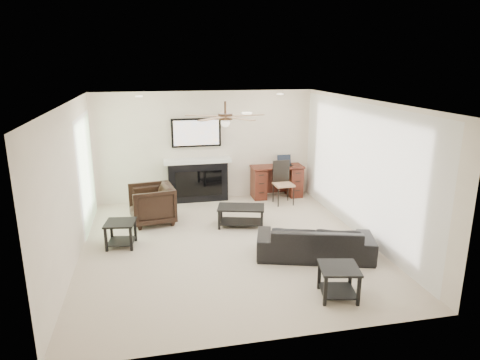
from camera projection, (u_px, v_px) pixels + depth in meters
The scene contains 10 objects.
room_shell at pixel (237, 150), 7.22m from camera, with size 5.50×5.54×2.52m.
sofa at pixel (315, 241), 7.02m from camera, with size 1.89×0.74×0.55m, color black.
armchair at pixel (152, 204), 8.50m from camera, with size 0.82×0.85×0.77m, color black.
coffee_table at pixel (241, 216), 8.37m from camera, with size 0.90×0.50×0.40m, color black.
end_table_near at pixel (338, 282), 5.83m from camera, with size 0.52×0.52×0.45m, color black.
end_table_left at pixel (121, 234), 7.45m from camera, with size 0.50×0.50×0.45m, color black.
fireplace_unit at pixel (198, 161), 9.69m from camera, with size 1.52×0.34×1.91m, color black.
desk at pixel (276, 181), 10.16m from camera, with size 1.22×0.56×0.76m, color #37120D.
desk_chair at pixel (284, 183), 9.62m from camera, with size 0.42×0.44×0.97m, color black.
laptop at pixel (285, 161), 10.05m from camera, with size 0.33×0.24×0.23m, color black.
Camera 1 is at (-1.22, -6.87, 3.13)m, focal length 32.00 mm.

